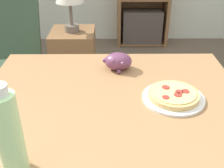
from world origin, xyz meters
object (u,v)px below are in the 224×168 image
at_px(lounge_chair_near, 5,67).
at_px(drink_bottle, 9,134).
at_px(side_table, 75,66).
at_px(pizza_on_plate, 173,96).
at_px(grape_bunch, 118,61).

bearing_deg(lounge_chair_near, drink_bottle, -76.02).
bearing_deg(drink_bottle, side_table, 90.98).
relative_size(pizza_on_plate, grape_bunch, 1.78).
relative_size(drink_bottle, lounge_chair_near, 0.32).
relative_size(pizza_on_plate, side_table, 0.41).
height_order(drink_bottle, side_table, drink_bottle).
height_order(pizza_on_plate, drink_bottle, drink_bottle).
distance_m(pizza_on_plate, side_table, 1.35).
bearing_deg(side_table, grape_bunch, -69.71).
distance_m(pizza_on_plate, lounge_chair_near, 1.68).
height_order(pizza_on_plate, side_table, pizza_on_plate).
xyz_separation_m(pizza_on_plate, grape_bunch, (-0.21, 0.26, 0.03)).
relative_size(grape_bunch, side_table, 0.23).
relative_size(pizza_on_plate, drink_bottle, 0.88).
bearing_deg(lounge_chair_near, side_table, -7.99).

